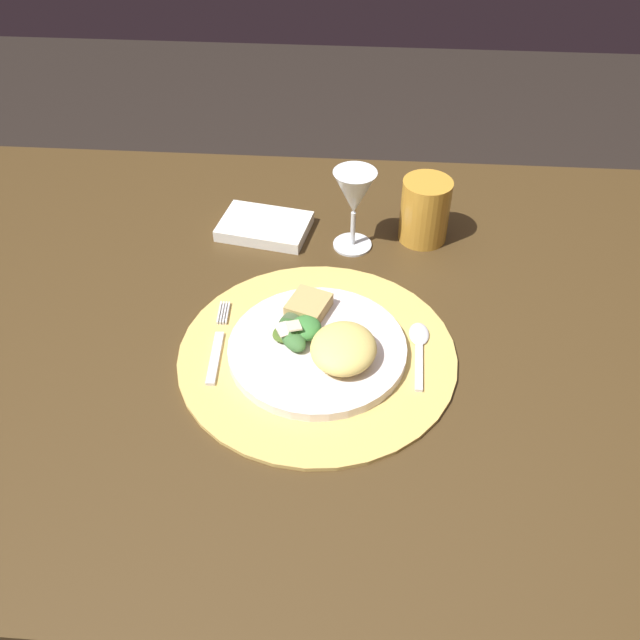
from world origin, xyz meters
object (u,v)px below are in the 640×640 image
Objects in this scene: dining_table at (301,401)px; dinner_plate at (317,349)px; spoon at (419,343)px; amber_tumbler at (425,211)px; fork at (218,344)px; wine_glass at (354,196)px; napkin at (265,226)px.

dinner_plate reaches higher than dining_table.
amber_tumbler reaches higher than spoon.
fork is 0.32m from wine_glass.
napkin is at bearing 133.75° from spoon.
spoon is 0.95× the size of wine_glass.
amber_tumbler is (0.11, 0.03, -0.04)m from wine_glass.
dinner_plate is 1.87× the size of spoon.
spoon is (0.14, 0.03, -0.00)m from dinner_plate.
fork is (-0.14, 0.00, -0.00)m from dinner_plate.
amber_tumbler is (0.15, 0.29, 0.04)m from dinner_plate.
spoon is at bearing -92.97° from amber_tumbler.
dinner_plate is 1.47× the size of fork.
wine_glass is (0.15, -0.03, 0.09)m from napkin.
dining_table is 7.96× the size of fork.
amber_tumbler is at bearing 15.45° from wine_glass.
dining_table is 0.29m from napkin.
wine_glass is (0.07, 0.19, 0.27)m from dining_table.
fork is at bearing -135.56° from amber_tumbler.
fork is at bearing -148.48° from dining_table.
amber_tumbler is (0.26, 0.00, 0.04)m from napkin.
wine_glass is at bearing 55.18° from fork.
fork is at bearing -175.30° from spoon.
wine_glass is at bearing -11.41° from napkin.
wine_glass is 1.29× the size of amber_tumbler.
fork is (-0.11, -0.06, 0.18)m from dining_table.
napkin is (-0.08, 0.22, 0.18)m from dining_table.
dinner_plate is 0.14m from spoon.
amber_tumbler reaches higher than dinner_plate.
napkin reaches higher than spoon.
spoon is (0.17, -0.04, 0.18)m from dining_table.
dinner_plate is 0.33m from amber_tumbler.
fork is 1.56× the size of amber_tumbler.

